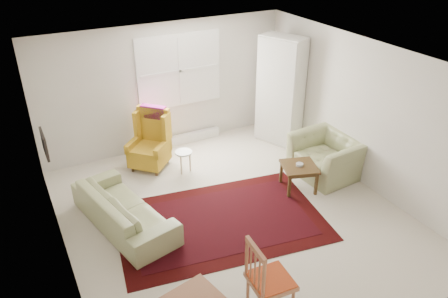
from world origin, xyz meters
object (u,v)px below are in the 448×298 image
sofa (123,203)px  cabinet (280,91)px  wingback_chair (148,140)px  coffee_table (298,177)px  stool (184,161)px  armchair (327,153)px  desk_chair (271,279)px

sofa → cabinet: (3.68, 1.29, 0.70)m
wingback_chair → coffee_table: (2.03, -1.89, -0.34)m
sofa → stool: bearing=-66.8°
sofa → armchair: bearing=-106.7°
cabinet → desk_chair: cabinet is taller
wingback_chair → sofa: bearing=-76.7°
coffee_table → stool: 2.10m
armchair → wingback_chair: 3.26m
sofa → coffee_table: (2.95, -0.42, -0.17)m
cabinet → stool: bearing=162.8°
armchair → wingback_chair: bearing=-126.6°
coffee_table → cabinet: cabinet is taller
coffee_table → stool: bearing=136.4°
stool → cabinet: 2.44m
cabinet → desk_chair: (-2.65, -3.75, -0.56)m
sofa → armchair: armchair is taller
sofa → wingback_chair: size_ratio=1.77×
cabinet → armchair: bearing=-113.7°
sofa → armchair: (3.68, -0.26, 0.04)m
armchair → wingback_chair: wingback_chair is taller
wingback_chair → desk_chair: bearing=-43.1°
sofa → wingback_chair: wingback_chair is taller
sofa → cabinet: 3.96m
coffee_table → desk_chair: bearing=-133.3°
stool → coffee_table: bearing=-43.6°
stool → wingback_chair: bearing=138.7°
wingback_chair → desk_chair: wingback_chair is taller
sofa → wingback_chair: bearing=-44.7°
sofa → wingback_chair: 1.75m
desk_chair → armchair: bearing=-46.1°
wingback_chair → cabinet: size_ratio=0.52×
sofa → armchair: 3.69m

